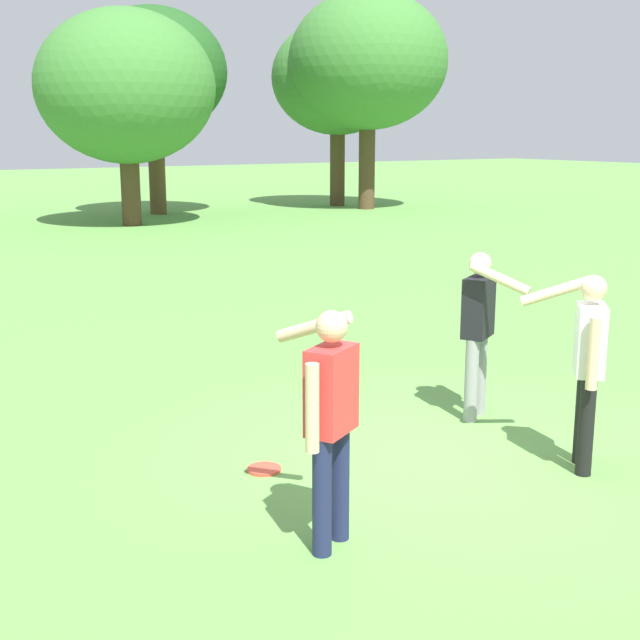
{
  "coord_description": "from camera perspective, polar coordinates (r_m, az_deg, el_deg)",
  "views": [
    {
      "loc": [
        -4.66,
        -5.43,
        2.76
      ],
      "look_at": [
        -0.42,
        1.31,
        1.0
      ],
      "focal_mm": 47.99,
      "sensor_mm": 36.0,
      "label": 1
    }
  ],
  "objects": [
    {
      "name": "person_bystander",
      "position": [
        7.29,
        17.39,
        -2.4
      ],
      "size": [
        0.48,
        0.84,
        1.64
      ],
      "color": "black",
      "rests_on": "ground"
    },
    {
      "name": "tree_broad_center",
      "position": [
        26.24,
        -12.82,
        14.89
      ],
      "size": [
        5.19,
        5.19,
        6.22
      ],
      "color": "#4C3823",
      "rests_on": "ground"
    },
    {
      "name": "frisbee",
      "position": [
        7.23,
        -3.74,
        -9.9
      ],
      "size": [
        0.28,
        0.28,
        0.03
      ],
      "primitive_type": "cylinder",
      "color": "#E04733",
      "rests_on": "ground"
    },
    {
      "name": "tree_slender_mid",
      "position": [
        32.57,
        1.19,
        15.81
      ],
      "size": [
        4.88,
        4.88,
        6.76
      ],
      "color": "#4C3823",
      "rests_on": "ground"
    },
    {
      "name": "tree_far_right",
      "position": [
        29.82,
        -11.08,
        15.91
      ],
      "size": [
        4.89,
        4.89,
        6.76
      ],
      "color": "brown",
      "rests_on": "ground"
    },
    {
      "name": "tree_back_left",
      "position": [
        31.32,
        3.22,
        16.83
      ],
      "size": [
        5.59,
        5.59,
        7.55
      ],
      "color": "#4C3823",
      "rests_on": "ground"
    },
    {
      "name": "ground_plane",
      "position": [
        7.67,
        8.01,
        -8.76
      ],
      "size": [
        120.0,
        120.0,
        0.0
      ],
      "primitive_type": "plane",
      "color": "#609947"
    },
    {
      "name": "person_catcher",
      "position": [
        8.36,
        10.57,
        -0.17
      ],
      "size": [
        0.54,
        0.83,
        1.64
      ],
      "color": "gray",
      "rests_on": "ground"
    },
    {
      "name": "person_thrower",
      "position": [
        5.65,
        0.64,
        -6.1
      ],
      "size": [
        0.54,
        0.83,
        1.64
      ],
      "color": "#1E234C",
      "rests_on": "ground"
    }
  ]
}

